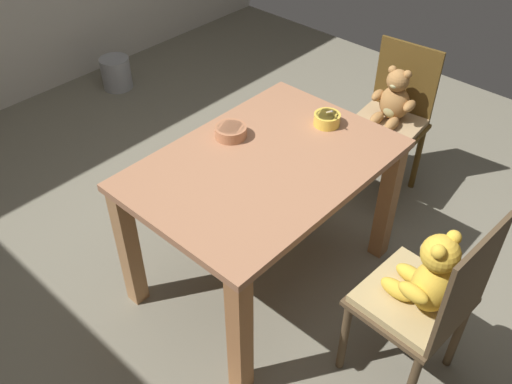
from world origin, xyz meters
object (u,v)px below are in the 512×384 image
teddy_chair_near_front (426,290)px  teddy_chair_near_right (391,114)px  porridge_bowl_yellow_near_right (327,119)px  metal_pail (116,73)px  dining_table (264,185)px  porridge_bowl_terracotta_far_center (231,131)px

teddy_chair_near_front → teddy_chair_near_right: bearing=-49.2°
porridge_bowl_yellow_near_right → metal_pail: size_ratio=0.51×
dining_table → porridge_bowl_yellow_near_right: size_ratio=9.32×
porridge_bowl_yellow_near_right → metal_pail: porridge_bowl_yellow_near_right is taller
dining_table → metal_pail: dining_table is taller
teddy_chair_near_right → metal_pail: bearing=-86.6°
teddy_chair_near_front → metal_pail: teddy_chair_near_front is taller
teddy_chair_near_right → porridge_bowl_yellow_near_right: size_ratio=7.01×
teddy_chair_near_right → porridge_bowl_yellow_near_right: bearing=-7.6°
dining_table → teddy_chair_near_right: teddy_chair_near_right is taller
porridge_bowl_yellow_near_right → dining_table: bearing=176.7°
metal_pail → dining_table: bearing=-107.5°
dining_table → porridge_bowl_yellow_near_right: 0.45m
teddy_chair_near_front → dining_table: bearing=2.5°
teddy_chair_near_front → porridge_bowl_terracotta_far_center: 1.11m
porridge_bowl_terracotta_far_center → metal_pail: size_ratio=0.60×
teddy_chair_near_front → porridge_bowl_yellow_near_right: 0.95m
porridge_bowl_yellow_near_right → porridge_bowl_terracotta_far_center: bearing=145.0°
teddy_chair_near_right → teddy_chair_near_front: 1.30m
dining_table → porridge_bowl_yellow_near_right: porridge_bowl_yellow_near_right is taller
dining_table → teddy_chair_near_front: teddy_chair_near_front is taller
dining_table → teddy_chair_near_right: size_ratio=1.33×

